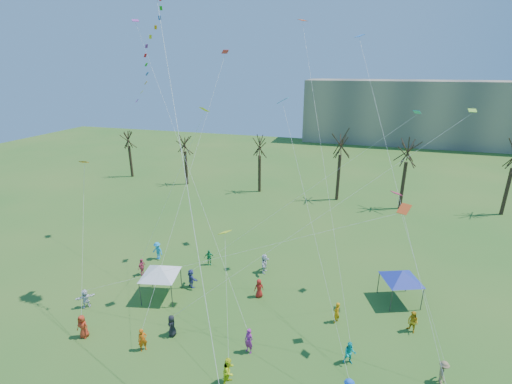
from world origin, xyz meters
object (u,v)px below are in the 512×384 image
(big_box_kite, at_px, (153,53))
(canopy_tent_blue, at_px, (402,275))
(distant_building, at_px, (431,113))
(canopy_tent_white, at_px, (160,270))

(big_box_kite, distance_m, canopy_tent_blue, 24.62)
(big_box_kite, bearing_deg, distant_building, 68.63)
(distant_building, xyz_separation_m, canopy_tent_white, (-30.12, -74.38, -4.99))
(distant_building, distance_m, canopy_tent_blue, 70.51)
(canopy_tent_blue, bearing_deg, distant_building, 80.68)
(distant_building, distance_m, big_box_kite, 80.55)
(distant_building, relative_size, canopy_tent_white, 15.52)
(big_box_kite, height_order, canopy_tent_white, big_box_kite)
(canopy_tent_white, bearing_deg, big_box_kite, 6.16)
(big_box_kite, xyz_separation_m, canopy_tent_white, (-1.06, -0.11, -16.35))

